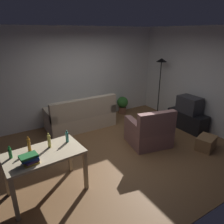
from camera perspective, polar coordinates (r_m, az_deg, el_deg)
name	(u,v)px	position (r m, az deg, el deg)	size (l,w,h in m)	color
ground_plane	(120,150)	(4.93, 2.07, -10.29)	(5.20, 4.40, 0.02)	brown
wall_rear	(79,76)	(6.28, -9.01, 9.70)	(5.20, 0.10, 2.70)	silver
wall_right	(201,79)	(6.18, 23.06, 8.12)	(0.10, 4.40, 2.70)	silver
couch	(81,117)	(5.94, -8.34, -1.43)	(1.85, 0.84, 0.92)	beige
tv_stand	(187,120)	(6.22, 19.72, -2.12)	(0.44, 1.10, 0.48)	black
tv	(189,105)	(6.07, 20.26, 1.89)	(0.41, 0.60, 0.44)	#2D2D33
torchiere_lamp	(161,72)	(6.66, 13.06, 10.61)	(0.32, 0.32, 1.81)	black
desk	(44,159)	(3.60, -17.85, -11.92)	(1.25, 0.79, 0.76)	#C6B28E
potted_plant	(123,104)	(6.92, 2.87, 2.21)	(0.36, 0.36, 0.57)	brown
armchair	(150,132)	(5.08, 10.15, -5.38)	(1.05, 1.01, 0.92)	#996B66
storage_box	(206,143)	(5.35, 24.13, -7.65)	(0.48, 0.34, 0.30)	olive
bottle_green	(10,153)	(3.55, -25.90, -9.97)	(0.05, 0.05, 0.20)	#1E722D
bottle_amber	(29,145)	(3.60, -21.58, -8.32)	(0.05, 0.05, 0.26)	#9E6019
bottle_squat	(49,141)	(3.61, -16.68, -7.59)	(0.05, 0.05, 0.25)	#BCB24C
bottle_tall	(67,137)	(3.71, -12.09, -6.65)	(0.05, 0.05, 0.22)	teal
book_stack	(30,159)	(3.31, -21.37, -11.78)	(0.27, 0.21, 0.14)	#B7932D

